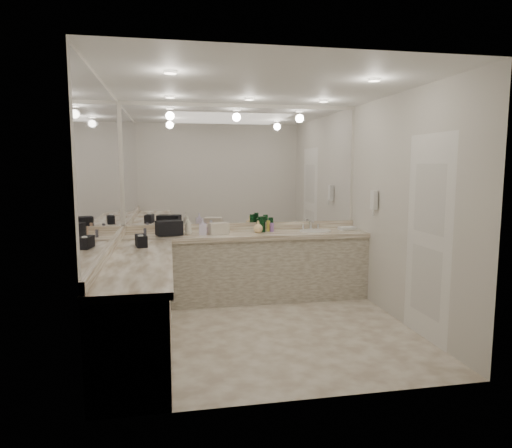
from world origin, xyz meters
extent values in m
plane|color=beige|center=(0.00, 0.00, 0.00)|extent=(3.20, 3.20, 0.00)
plane|color=white|center=(0.00, 0.00, 2.60)|extent=(3.20, 3.20, 0.00)
cube|color=beige|center=(0.00, 1.50, 1.30)|extent=(3.20, 0.02, 2.60)
cube|color=beige|center=(-1.60, 0.00, 1.30)|extent=(0.02, 3.00, 2.60)
cube|color=beige|center=(1.60, 0.00, 1.30)|extent=(0.02, 3.00, 2.60)
cube|color=beige|center=(0.00, 1.20, 0.42)|extent=(3.20, 0.60, 0.84)
cube|color=#EEE2CC|center=(0.00, 1.19, 0.87)|extent=(3.20, 0.64, 0.06)
cube|color=beige|center=(-1.30, -0.30, 0.42)|extent=(0.60, 2.40, 0.84)
cube|color=#EEE2CC|center=(-1.29, -0.30, 0.87)|extent=(0.64, 2.42, 0.06)
cube|color=#EEE2CC|center=(0.00, 1.48, 0.95)|extent=(3.20, 0.04, 0.10)
cube|color=#EEE2CC|center=(-1.58, 0.00, 0.95)|extent=(0.04, 3.00, 0.10)
cube|color=white|center=(0.00, 1.49, 1.77)|extent=(3.12, 0.01, 1.55)
cube|color=white|center=(-1.59, 0.00, 1.77)|extent=(0.01, 2.92, 1.55)
cylinder|color=white|center=(0.95, 1.20, 0.90)|extent=(0.44, 0.44, 0.03)
cube|color=silver|center=(0.95, 1.41, 0.97)|extent=(0.24, 0.16, 0.14)
cube|color=white|center=(1.56, 0.70, 1.35)|extent=(0.06, 0.10, 0.24)
cube|color=white|center=(1.59, -0.50, 1.05)|extent=(0.02, 0.82, 2.10)
cube|color=black|center=(-1.00, 1.15, 0.99)|extent=(0.35, 0.27, 0.18)
cube|color=black|center=(-1.30, 0.42, 0.97)|extent=(0.15, 0.26, 0.13)
cube|color=beige|center=(-0.37, 1.16, 0.97)|extent=(0.28, 0.21, 0.14)
cube|color=white|center=(1.43, 1.24, 0.92)|extent=(0.25, 0.18, 0.04)
cylinder|color=white|center=(-1.30, 0.34, 0.97)|extent=(0.06, 0.06, 0.14)
imported|color=white|center=(-0.76, 1.20, 1.01)|extent=(0.10, 0.10, 0.23)
imported|color=white|center=(-0.57, 1.14, 1.00)|extent=(0.10, 0.11, 0.21)
imported|color=#EFC98A|center=(0.16, 1.18, 0.98)|extent=(0.13, 0.13, 0.16)
cylinder|color=#145529|center=(0.24, 1.25, 1.01)|extent=(0.06, 0.06, 0.21)
cylinder|color=#145529|center=(0.36, 1.32, 0.99)|extent=(0.07, 0.07, 0.19)
cylinder|color=#145529|center=(0.18, 1.24, 0.99)|extent=(0.07, 0.07, 0.19)
cylinder|color=#145529|center=(0.21, 1.31, 1.00)|extent=(0.06, 0.06, 0.20)
cylinder|color=#3F3F4C|center=(-1.30, 1.18, 0.95)|extent=(0.04, 0.04, 0.10)
cylinder|color=#9966B2|center=(-0.48, 1.28, 0.94)|extent=(0.06, 0.06, 0.08)
cylinder|color=#F2D84C|center=(0.32, 1.31, 0.97)|extent=(0.05, 0.05, 0.14)
cylinder|color=#F2D84C|center=(-0.34, 1.23, 0.96)|extent=(0.04, 0.04, 0.13)
cylinder|color=silver|center=(-0.42, 1.32, 0.96)|extent=(0.04, 0.04, 0.13)
cylinder|color=#9966B2|center=(0.36, 1.25, 0.96)|extent=(0.05, 0.05, 0.12)
cylinder|color=#E0B28C|center=(-0.45, 1.27, 0.95)|extent=(0.06, 0.06, 0.09)
cylinder|color=#3F3F4C|center=(-0.86, 1.32, 0.94)|extent=(0.05, 0.05, 0.07)
cylinder|color=#E0B28C|center=(-1.16, 1.31, 0.96)|extent=(0.04, 0.04, 0.13)
camera|label=1|loc=(-0.98, -4.66, 1.78)|focal=32.00mm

